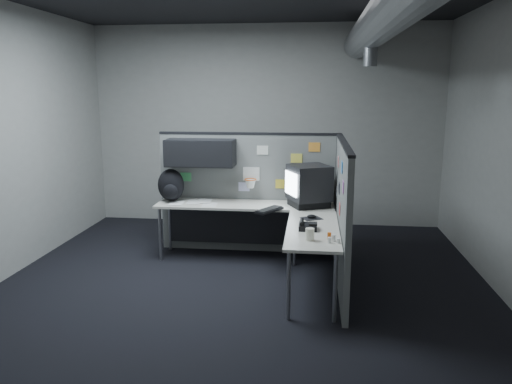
# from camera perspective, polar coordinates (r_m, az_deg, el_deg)

# --- Properties ---
(room) EXTENTS (5.62, 5.62, 3.22)m
(room) POSITION_cam_1_polar(r_m,az_deg,el_deg) (5.28, 4.39, 10.59)
(room) COLOR black
(room) RESTS_ON ground
(partition_back) EXTENTS (2.44, 0.42, 1.63)m
(partition_back) POSITION_cam_1_polar(r_m,az_deg,el_deg) (6.69, -2.30, 1.37)
(partition_back) COLOR slate
(partition_back) RESTS_ON ground
(partition_right) EXTENTS (0.07, 2.23, 1.63)m
(partition_right) POSITION_cam_1_polar(r_m,az_deg,el_deg) (5.67, 9.77, -2.52)
(partition_right) COLOR slate
(partition_right) RESTS_ON ground
(desk) EXTENTS (2.31, 2.11, 0.73)m
(desk) POSITION_cam_1_polar(r_m,az_deg,el_deg) (6.21, 0.63, -3.06)
(desk) COLOR beige
(desk) RESTS_ON ground
(monitor) EXTENTS (0.61, 0.61, 0.53)m
(monitor) POSITION_cam_1_polar(r_m,az_deg,el_deg) (6.33, 6.07, 0.77)
(monitor) COLOR black
(monitor) RESTS_ON desk
(keyboard) EXTENTS (0.34, 0.43, 0.04)m
(keyboard) POSITION_cam_1_polar(r_m,az_deg,el_deg) (6.08, 1.50, -2.06)
(keyboard) COLOR black
(keyboard) RESTS_ON desk
(mouse) EXTENTS (0.27, 0.26, 0.05)m
(mouse) POSITION_cam_1_polar(r_m,az_deg,el_deg) (5.78, 6.37, -2.88)
(mouse) COLOR black
(mouse) RESTS_ON desk
(phone) EXTENTS (0.19, 0.21, 0.10)m
(phone) POSITION_cam_1_polar(r_m,az_deg,el_deg) (5.34, 5.90, -3.88)
(phone) COLOR black
(phone) RESTS_ON desk
(bottles) EXTENTS (0.13, 0.14, 0.08)m
(bottles) POSITION_cam_1_polar(r_m,az_deg,el_deg) (4.95, 8.68, -5.26)
(bottles) COLOR silver
(bottles) RESTS_ON desk
(cup) EXTENTS (0.10, 0.10, 0.12)m
(cup) POSITION_cam_1_polar(r_m,az_deg,el_deg) (4.96, 6.17, -4.83)
(cup) COLOR silver
(cup) RESTS_ON desk
(papers) EXTENTS (0.65, 0.44, 0.01)m
(papers) POSITION_cam_1_polar(r_m,az_deg,el_deg) (6.57, -6.84, -1.22)
(papers) COLOR white
(papers) RESTS_ON desk
(backpack) EXTENTS (0.38, 0.36, 0.43)m
(backpack) POSITION_cam_1_polar(r_m,az_deg,el_deg) (6.69, -9.69, 0.72)
(backpack) COLOR black
(backpack) RESTS_ON desk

